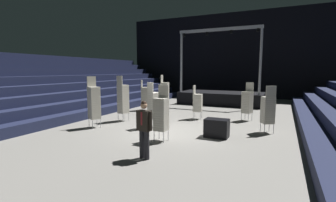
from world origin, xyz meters
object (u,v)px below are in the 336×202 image
chair_stack_rear_right (161,113)px  chair_stack_rear_centre (268,109)px  chair_stack_mid_centre (247,102)px  chair_stack_aisle_left (154,105)px  chair_stack_rear_left (94,102)px  man_with_tie (144,126)px  chair_stack_front_right (198,102)px  chair_stack_mid_left (165,94)px  equipment_road_case (217,128)px  stage_riser (221,97)px  chair_stack_mid_right (123,99)px  chair_stack_front_left (145,95)px

chair_stack_rear_right → chair_stack_rear_centre: chair_stack_rear_right is taller
chair_stack_mid_centre → chair_stack_aisle_left: chair_stack_aisle_left is taller
chair_stack_mid_centre → chair_stack_rear_left: 7.54m
chair_stack_mid_centre → chair_stack_rear_right: (-2.33, -5.14, 0.04)m
man_with_tie → chair_stack_front_right: chair_stack_front_right is taller
chair_stack_mid_left → equipment_road_case: bearing=34.5°
chair_stack_mid_left → chair_stack_aisle_left: chair_stack_mid_left is taller
stage_riser → chair_stack_mid_right: size_ratio=2.67×
chair_stack_rear_left → chair_stack_mid_left: bearing=-169.0°
chair_stack_mid_centre → chair_stack_rear_centre: same height
chair_stack_mid_left → chair_stack_mid_right: 3.29m
chair_stack_rear_centre → stage_riser: bearing=86.9°
chair_stack_front_left → equipment_road_case: bearing=29.6°
chair_stack_mid_left → chair_stack_rear_centre: 6.58m
stage_riser → chair_stack_rear_right: size_ratio=3.01×
stage_riser → man_with_tie: 12.71m
equipment_road_case → chair_stack_mid_centre: bearing=80.5°
chair_stack_rear_right → chair_stack_aisle_left: 2.24m
chair_stack_front_right → chair_stack_mid_centre: bearing=98.3°
chair_stack_rear_left → stage_riser: bearing=-174.7°
chair_stack_front_right → chair_stack_mid_centre: chair_stack_mid_centre is taller
chair_stack_front_right → chair_stack_aisle_left: 2.92m
chair_stack_rear_centre → equipment_road_case: (-1.72, -1.54, -0.63)m
man_with_tie → chair_stack_rear_centre: 5.65m
chair_stack_mid_centre → equipment_road_case: size_ratio=2.18×
equipment_road_case → man_with_tie: bearing=-112.5°
chair_stack_front_right → chair_stack_mid_left: (-2.47, 1.09, 0.25)m
stage_riser → chair_stack_aisle_left: (-0.97, -9.03, 0.46)m
chair_stack_aisle_left → stage_riser: bearing=108.5°
equipment_road_case → chair_stack_mid_left: bearing=135.7°
chair_stack_mid_left → chair_stack_rear_left: bearing=-23.7°
stage_riser → chair_stack_front_right: size_ratio=3.43×
chair_stack_rear_centre → chair_stack_aisle_left: bearing=164.7°
chair_stack_front_left → chair_stack_aisle_left: bearing=12.1°
chair_stack_rear_left → chair_stack_front_right: bearing=160.8°
chair_stack_aisle_left → chair_stack_front_right: bearing=90.8°
man_with_tie → chair_stack_front_left: size_ratio=0.87×
chair_stack_mid_left → chair_stack_rear_right: bearing=13.7°
chair_stack_rear_right → chair_stack_rear_centre: 4.51m
stage_riser → chair_stack_rear_left: bearing=-108.2°
chair_stack_rear_centre → chair_stack_mid_right: bearing=156.1°
chair_stack_mid_centre → chair_stack_rear_left: bearing=57.2°
chair_stack_rear_right → equipment_road_case: bearing=-139.8°
chair_stack_rear_centre → chair_stack_aisle_left: size_ratio=0.96×
chair_stack_front_left → chair_stack_mid_left: size_ratio=0.85×
chair_stack_rear_right → chair_stack_mid_left: bearing=-64.1°
chair_stack_front_right → chair_stack_rear_centre: chair_stack_rear_centre is taller
stage_riser → chair_stack_mid_left: stage_riser is taller
stage_riser → chair_stack_aisle_left: 9.09m
chair_stack_aisle_left → equipment_road_case: bearing=16.5°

